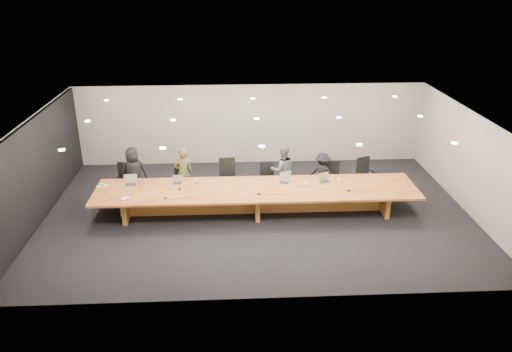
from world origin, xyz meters
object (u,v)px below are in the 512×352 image
Objects in this scene: chair_mid_right at (267,179)px; person_b at (183,173)px; av_box at (125,199)px; chair_far_left at (123,181)px; person_c at (283,170)px; laptop_d at (284,179)px; water_bottle at (196,183)px; paper_cup_far at (339,180)px; mic_left at (166,198)px; person_a at (134,173)px; laptop_a at (130,180)px; amber_mug at (180,189)px; paper_cup_near at (305,184)px; mic_right at (349,190)px; chair_mid_left at (228,177)px; mic_center at (259,193)px; chair_far_right at (366,175)px; chair_right at (333,178)px; laptop_e at (325,178)px; person_d at (322,173)px; chair_left at (181,180)px; laptop_b at (177,180)px; conference_table at (257,196)px.

chair_mid_right is 0.65× the size of person_b.
chair_far_left is at bearing 87.09° from av_box.
person_c is 0.97m from laptop_d.
water_bottle reaches higher than paper_cup_far.
person_c is 3.79m from mic_left.
av_box is (-1.85, -0.75, -0.10)m from water_bottle.
person_a is 4.32× the size of laptop_a.
paper_cup_near is (3.51, 0.13, 0.01)m from amber_mug.
mic_right is (1.17, -0.40, -0.04)m from paper_cup_near.
av_box is at bearing -154.28° from chair_mid_left.
water_bottle is at bearing 172.89° from mic_right.
mic_center is at bearing 145.33° from person_a.
chair_far_right is 12.42× the size of amber_mug.
chair_mid_left is 1.08× the size of chair_far_right.
av_box is 6.08m from mic_right.
chair_right is at bearing 14.91° from amber_mug.
water_bottle is (-3.68, -0.07, -0.02)m from laptop_e.
mic_left is 0.83× the size of mic_center.
mic_right is (0.47, -1.50, 0.10)m from person_d.
person_c is at bearing -0.49° from chair_left.
person_d is 3.58× the size of laptop_a.
person_b is 2.20m from av_box.
laptop_d reaches higher than laptop_b.
person_a is at bearing -18.90° from person_b.
water_bottle is at bearing 177.64° from paper_cup_near.
laptop_d reaches higher than mic_center.
mic_center is (3.65, -1.59, -0.03)m from person_a.
chair_far_left is 2.92× the size of laptop_a.
mic_right is (2.50, 0.08, -0.00)m from mic_center.
laptop_a is at bearing 10.61° from person_b.
chair_mid_left is 9.13× the size of mic_center.
mic_left is (-0.33, -0.49, -0.03)m from amber_mug.
mic_right is at bearing -1.81° from chair_far_left.
conference_table is 24.38× the size of laptop_a.
chair_mid_left reaches higher than av_box.
chair_right is at bearing 46.60° from paper_cup_near.
av_box is at bearing -158.02° from water_bottle.
laptop_d is 2.49m from water_bottle.
chair_far_right is 2.60m from person_c.
chair_left is 0.76× the size of person_d.
chair_far_right is (7.41, 0.09, 0.00)m from chair_far_left.
av_box is at bearing -172.80° from paper_cup_near.
paper_cup_far is at bearing 128.34° from person_d.
mic_center is at bearing -163.04° from paper_cup_far.
amber_mug is at bearing -150.94° from water_bottle.
laptop_b is 3.63m from paper_cup_near.
laptop_d reaches higher than av_box.
mic_center is at bearing 3.16° from mic_left.
chair_far_left is at bearing 168.11° from paper_cup_near.
laptop_a is (0.05, -0.80, 0.10)m from person_a.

